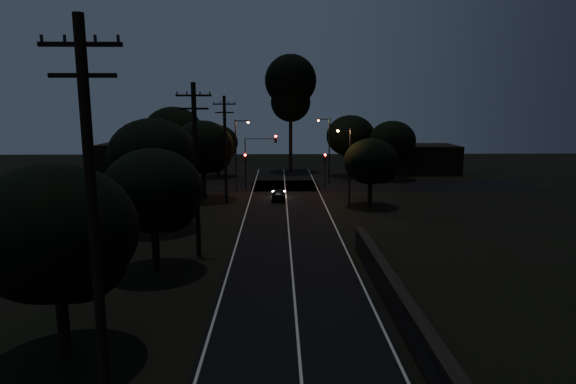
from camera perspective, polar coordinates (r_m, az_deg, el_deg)
name	(u,v)px	position (r m, az deg, el deg)	size (l,w,h in m)	color
road_surface	(287,204)	(47.37, -0.17, -1.43)	(60.00, 70.00, 0.03)	black
retaining_wall	(486,328)	(22.07, 22.45, -14.63)	(6.93, 26.00, 1.60)	black
utility_pole_near	(94,227)	(14.64, -22.02, -3.83)	(2.20, 0.30, 12.00)	black
utility_pole_mid	(196,167)	(30.95, -10.85, 2.89)	(2.20, 0.30, 11.00)	black
utility_pole_far	(225,148)	(47.73, -7.45, 5.22)	(2.20, 0.30, 10.50)	black
tree_left_a	(60,236)	(19.50, -25.43, -4.76)	(5.99, 5.99, 7.58)	black
tree_left_b	(156,193)	(28.47, -15.39, -0.09)	(5.68, 5.68, 7.22)	black
tree_left_c	(156,158)	(38.52, -15.41, 3.90)	(6.84, 6.84, 8.64)	black
tree_left_d	(205,149)	(49.89, -9.81, 5.09)	(6.37, 6.37, 8.09)	black
tree_far_nw	(219,143)	(65.84, -8.18, 5.72)	(5.50, 5.50, 6.97)	black
tree_far_w	(176,133)	(62.57, -13.19, 6.81)	(7.39, 7.39, 9.42)	black
tree_far_ne	(352,137)	(66.03, 7.63, 6.49)	(6.55, 6.55, 8.28)	black
tree_far_e	(394,142)	(64.09, 12.46, 5.85)	(6.01, 6.01, 7.62)	black
tree_right_a	(373,163)	(46.35, 10.03, 3.45)	(5.14, 5.14, 6.53)	black
tall_pine	(291,87)	(70.32, 0.32, 12.28)	(7.37, 7.37, 16.74)	black
building_left	(141,159)	(70.34, -17.03, 3.78)	(10.00, 8.00, 4.40)	black
building_right	(423,159)	(71.76, 15.73, 3.80)	(9.00, 7.00, 4.00)	black
signal_left	(245,165)	(55.79, -5.07, 3.26)	(0.28, 0.35, 4.10)	black
signal_right	(325,164)	(55.92, 4.40, 3.28)	(0.28, 0.35, 4.10)	black
signal_mast	(260,152)	(55.54, -3.35, 4.81)	(3.70, 0.35, 6.25)	black
streetlight_a	(238,151)	(53.68, -5.99, 4.90)	(1.66, 0.26, 8.00)	black
streetlight_b	(328,146)	(59.78, 4.73, 5.46)	(1.66, 0.26, 8.00)	black
streetlight_c	(348,161)	(46.04, 7.14, 3.63)	(1.46, 0.26, 7.50)	black
car	(279,194)	(49.19, -1.11, -0.29)	(1.41, 3.51, 1.20)	black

